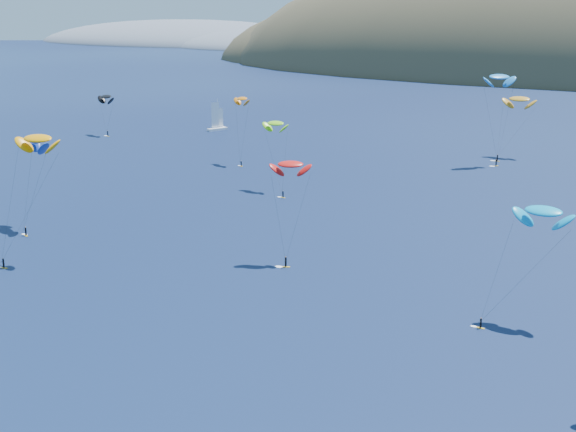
% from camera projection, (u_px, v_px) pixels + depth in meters
% --- Properties ---
extents(headland, '(460.00, 250.00, 60.00)m').
position_uv_depth(headland, '(206.00, 46.00, 930.87)').
color(headland, slate).
rests_on(headland, ground).
extents(sailboat, '(10.12, 9.31, 12.08)m').
position_uv_depth(sailboat, '(217.00, 128.00, 303.63)').
color(sailboat, white).
rests_on(sailboat, ground).
extents(kitesurfer_1, '(7.60, 8.73, 21.27)m').
position_uv_depth(kitesurfer_1, '(242.00, 99.00, 238.38)').
color(kitesurfer_1, gold).
rests_on(kitesurfer_1, ground).
extents(kitesurfer_2, '(9.58, 12.02, 25.44)m').
position_uv_depth(kitesurfer_2, '(38.00, 139.00, 147.99)').
color(kitesurfer_2, gold).
rests_on(kitesurfer_2, ground).
extents(kitesurfer_3, '(11.27, 10.93, 19.22)m').
position_uv_depth(kitesurfer_3, '(276.00, 123.00, 205.41)').
color(kitesurfer_3, gold).
rests_on(kitesurfer_3, ground).
extents(kitesurfer_4, '(10.42, 10.68, 28.84)m').
position_uv_depth(kitesurfer_4, '(499.00, 77.00, 234.52)').
color(kitesurfer_4, gold).
rests_on(kitesurfer_4, ground).
extents(kitesurfer_5, '(11.53, 10.55, 19.56)m').
position_uv_depth(kitesurfer_5, '(543.00, 211.00, 119.52)').
color(kitesurfer_5, gold).
rests_on(kitesurfer_5, ground).
extents(kitesurfer_9, '(8.10, 8.49, 20.38)m').
position_uv_depth(kitesurfer_9, '(291.00, 165.00, 147.80)').
color(kitesurfer_9, gold).
rests_on(kitesurfer_9, ground).
extents(kitesurfer_10, '(10.64, 13.29, 21.53)m').
position_uv_depth(kitesurfer_10, '(38.00, 140.00, 170.97)').
color(kitesurfer_10, gold).
rests_on(kitesurfer_10, ground).
extents(kitesurfer_11, '(10.49, 14.92, 20.79)m').
position_uv_depth(kitesurfer_11, '(519.00, 99.00, 249.38)').
color(kitesurfer_11, gold).
rests_on(kitesurfer_11, ground).
extents(kitesurfer_12, '(9.53, 6.97, 16.32)m').
position_uv_depth(kitesurfer_12, '(106.00, 97.00, 290.61)').
color(kitesurfer_12, gold).
rests_on(kitesurfer_12, ground).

